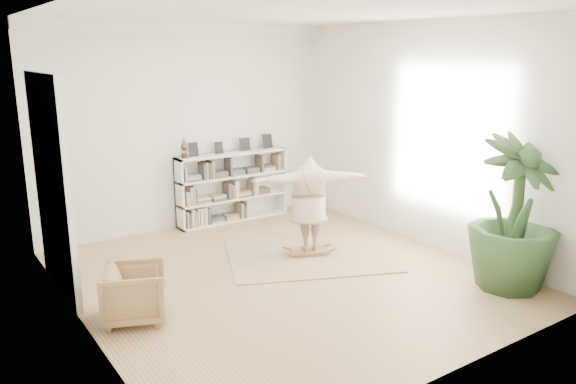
% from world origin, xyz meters
% --- Properties ---
extents(floor, '(6.00, 6.00, 0.00)m').
position_xyz_m(floor, '(0.00, 0.00, 0.00)').
color(floor, olive).
rests_on(floor, ground).
extents(room_shell, '(6.00, 6.00, 6.00)m').
position_xyz_m(room_shell, '(0.00, 2.94, 3.51)').
color(room_shell, silver).
rests_on(room_shell, floor).
extents(doors, '(0.09, 1.78, 2.92)m').
position_xyz_m(doors, '(-2.70, 1.30, 1.40)').
color(doors, white).
rests_on(doors, floor).
extents(bookshelf, '(2.20, 0.35, 1.64)m').
position_xyz_m(bookshelf, '(0.74, 2.82, 0.64)').
color(bookshelf, silver).
rests_on(bookshelf, floor).
extents(armchair, '(0.94, 0.93, 0.66)m').
position_xyz_m(armchair, '(-2.20, -0.12, 0.33)').
color(armchair, tan).
rests_on(armchair, floor).
extents(rug, '(3.08, 2.82, 0.02)m').
position_xyz_m(rug, '(0.80, 0.48, 0.01)').
color(rug, tan).
rests_on(rug, floor).
extents(rocker_board, '(0.63, 0.51, 0.12)m').
position_xyz_m(rocker_board, '(0.80, 0.48, 0.07)').
color(rocker_board, brown).
rests_on(rocker_board, rug).
extents(person, '(1.87, 1.17, 1.48)m').
position_xyz_m(person, '(0.80, 0.48, 0.88)').
color(person, beige).
rests_on(person, rocker_board).
extents(houseplant, '(1.22, 1.22, 2.07)m').
position_xyz_m(houseplant, '(2.30, -2.03, 1.03)').
color(houseplant, '#2A4B25').
rests_on(houseplant, floor).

